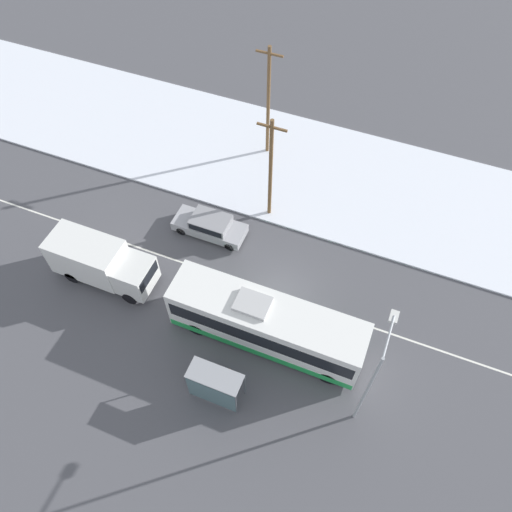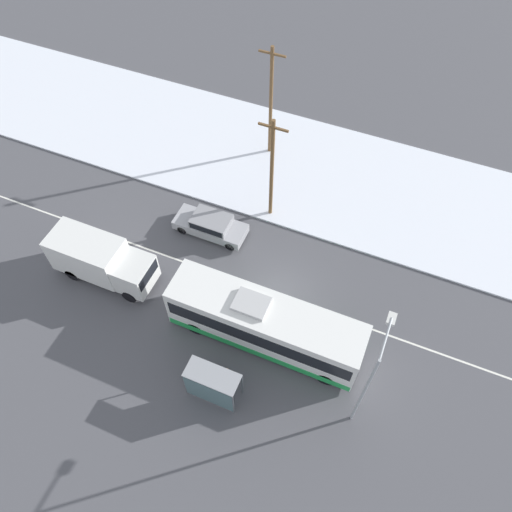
{
  "view_description": "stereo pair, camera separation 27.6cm",
  "coord_description": "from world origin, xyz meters",
  "views": [
    {
      "loc": [
        4.49,
        -14.67,
        25.63
      ],
      "look_at": [
        -1.9,
        1.25,
        1.4
      ],
      "focal_mm": 35.0,
      "sensor_mm": 36.0,
      "label": 1
    },
    {
      "loc": [
        4.74,
        -14.57,
        25.63
      ],
      "look_at": [
        -1.9,
        1.25,
        1.4
      ],
      "focal_mm": 35.0,
      "sensor_mm": 36.0,
      "label": 2
    }
  ],
  "objects": [
    {
      "name": "ground_plane",
      "position": [
        0.0,
        0.0,
        0.0
      ],
      "size": [
        120.0,
        120.0,
        0.0
      ],
      "primitive_type": "plane",
      "color": "#4C4C51"
    },
    {
      "name": "sedan_car",
      "position": [
        -5.7,
        2.83,
        0.79
      ],
      "size": [
        4.7,
        1.8,
        1.44
      ],
      "rotation": [
        0.0,
        0.0,
        3.14
      ],
      "color": "#9E9EA3",
      "rests_on": "ground_plane"
    },
    {
      "name": "utility_pole_roadside",
      "position": [
        -2.76,
        5.78,
        4.1
      ],
      "size": [
        1.8,
        0.24,
        7.82
      ],
      "color": "brown",
      "rests_on": "ground_plane"
    },
    {
      "name": "box_truck",
      "position": [
        -10.2,
        -2.64,
        1.62
      ],
      "size": [
        6.25,
        2.3,
        2.94
      ],
      "color": "silver",
      "rests_on": "ground_plane"
    },
    {
      "name": "utility_pole_snowlot",
      "position": [
        -5.04,
        11.31,
        4.43
      ],
      "size": [
        1.8,
        0.24,
        8.47
      ],
      "color": "brown",
      "rests_on": "ground_plane"
    },
    {
      "name": "city_bus",
      "position": [
        0.36,
        -2.87,
        1.68
      ],
      "size": [
        10.66,
        2.57,
        3.45
      ],
      "color": "white",
      "rests_on": "ground_plane"
    },
    {
      "name": "snow_lot",
      "position": [
        0.0,
        10.41,
        0.06
      ],
      "size": [
        80.0,
        10.79,
        0.12
      ],
      "color": "silver",
      "rests_on": "ground_plane"
    },
    {
      "name": "lane_marking_center",
      "position": [
        0.0,
        0.0,
        0.0
      ],
      "size": [
        60.0,
        0.12,
        0.0
      ],
      "color": "silver",
      "rests_on": "ground_plane"
    },
    {
      "name": "bus_shelter",
      "position": [
        -0.85,
        -7.09,
        1.67
      ],
      "size": [
        2.76,
        1.2,
        2.4
      ],
      "color": "gray",
      "rests_on": "ground_plane"
    },
    {
      "name": "streetlamp",
      "position": [
        6.15,
        -4.83,
        4.58
      ],
      "size": [
        0.36,
        2.5,
        7.24
      ],
      "color": "#9EA3A8",
      "rests_on": "ground_plane"
    },
    {
      "name": "pedestrian_at_stop",
      "position": [
        -0.49,
        -5.98,
        0.97
      ],
      "size": [
        0.57,
        0.25,
        1.57
      ],
      "color": "#23232D",
      "rests_on": "ground_plane"
    }
  ]
}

